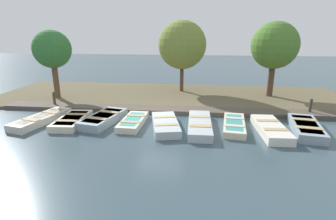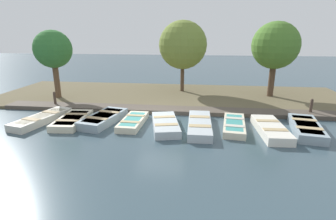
# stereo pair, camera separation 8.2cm
# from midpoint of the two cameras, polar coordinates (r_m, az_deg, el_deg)

# --- Properties ---
(ground_plane) EXTENTS (80.00, 80.00, 0.00)m
(ground_plane) POSITION_cam_midpoint_polar(r_m,az_deg,el_deg) (13.59, -1.56, -2.28)
(ground_plane) COLOR #384C56
(shore_bank) EXTENTS (8.00, 24.00, 0.17)m
(shore_bank) POSITION_cam_midpoint_polar(r_m,az_deg,el_deg) (18.33, 0.67, 3.02)
(shore_bank) COLOR brown
(shore_bank) RESTS_ON ground_plane
(dock_walkway) EXTENTS (1.17, 18.92, 0.23)m
(dock_walkway) POSITION_cam_midpoint_polar(r_m,az_deg,el_deg) (15.02, -0.72, 0.04)
(dock_walkway) COLOR #51473D
(dock_walkway) RESTS_ON ground_plane
(rowboat_0) EXTENTS (3.48, 1.75, 0.38)m
(rowboat_0) POSITION_cam_midpoint_polar(r_m,az_deg,el_deg) (14.72, -25.63, -1.71)
(rowboat_0) COLOR beige
(rowboat_0) RESTS_ON ground_plane
(rowboat_1) EXTENTS (2.82, 1.37, 0.35)m
(rowboat_1) POSITION_cam_midpoint_polar(r_m,az_deg,el_deg) (13.94, -19.94, -2.08)
(rowboat_1) COLOR beige
(rowboat_1) RESTS_ON ground_plane
(rowboat_2) EXTENTS (3.15, 1.83, 0.43)m
(rowboat_2) POSITION_cam_midpoint_polar(r_m,az_deg,el_deg) (13.59, -13.70, -1.82)
(rowboat_2) COLOR #8C9EA8
(rowboat_2) RESTS_ON ground_plane
(rowboat_3) EXTENTS (2.67, 1.08, 0.33)m
(rowboat_3) POSITION_cam_midpoint_polar(r_m,az_deg,el_deg) (13.05, -7.45, -2.49)
(rowboat_3) COLOR beige
(rowboat_3) RESTS_ON ground_plane
(rowboat_4) EXTENTS (3.14, 1.75, 0.39)m
(rowboat_4) POSITION_cam_midpoint_polar(r_m,az_deg,el_deg) (12.48, -0.42, -3.09)
(rowboat_4) COLOR #B2BCC1
(rowboat_4) RESTS_ON ground_plane
(rowboat_5) EXTENTS (3.50, 1.09, 0.40)m
(rowboat_5) POSITION_cam_midpoint_polar(r_m,az_deg,el_deg) (12.47, 7.09, -3.21)
(rowboat_5) COLOR #B2BCC1
(rowboat_5) RESTS_ON ground_plane
(rowboat_6) EXTENTS (3.06, 1.31, 0.33)m
(rowboat_6) POSITION_cam_midpoint_polar(r_m,az_deg,el_deg) (12.86, 14.37, -3.17)
(rowboat_6) COLOR beige
(rowboat_6) RESTS_ON ground_plane
(rowboat_7) EXTENTS (3.17, 1.22, 0.40)m
(rowboat_7) POSITION_cam_midpoint_polar(r_m,az_deg,el_deg) (12.77, 21.62, -3.83)
(rowboat_7) COLOR silver
(rowboat_7) RESTS_ON ground_plane
(rowboat_8) EXTENTS (3.30, 1.67, 0.42)m
(rowboat_8) POSITION_cam_midpoint_polar(r_m,az_deg,el_deg) (13.55, 28.01, -3.43)
(rowboat_8) COLOR #8C9EA8
(rowboat_8) RESTS_ON ground_plane
(mooring_post_near) EXTENTS (0.15, 0.15, 0.97)m
(mooring_post_near) POSITION_cam_midpoint_polar(r_m,az_deg,el_deg) (17.20, -23.27, 2.12)
(mooring_post_near) COLOR #47382D
(mooring_post_near) RESTS_ON ground_plane
(mooring_post_far) EXTENTS (0.15, 0.15, 0.97)m
(mooring_post_far) POSITION_cam_midpoint_polar(r_m,az_deg,el_deg) (16.15, 28.81, 0.51)
(mooring_post_far) COLOR #47382D
(mooring_post_far) RESTS_ON ground_plane
(park_tree_far_left) EXTENTS (2.40, 2.40, 4.55)m
(park_tree_far_left) POSITION_cam_midpoint_polar(r_m,az_deg,el_deg) (18.73, -23.64, 11.91)
(park_tree_far_left) COLOR brown
(park_tree_far_left) RESTS_ON ground_plane
(park_tree_left) EXTENTS (3.42, 3.42, 5.22)m
(park_tree_left) POSITION_cam_midpoint_polar(r_m,az_deg,el_deg) (19.22, 3.37, 13.93)
(park_tree_left) COLOR #4C3828
(park_tree_left) RESTS_ON ground_plane
(park_tree_center) EXTENTS (3.07, 3.07, 5.09)m
(park_tree_center) POSITION_cam_midpoint_polar(r_m,az_deg,el_deg) (18.96, 22.47, 12.78)
(park_tree_center) COLOR #4C3828
(park_tree_center) RESTS_ON ground_plane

